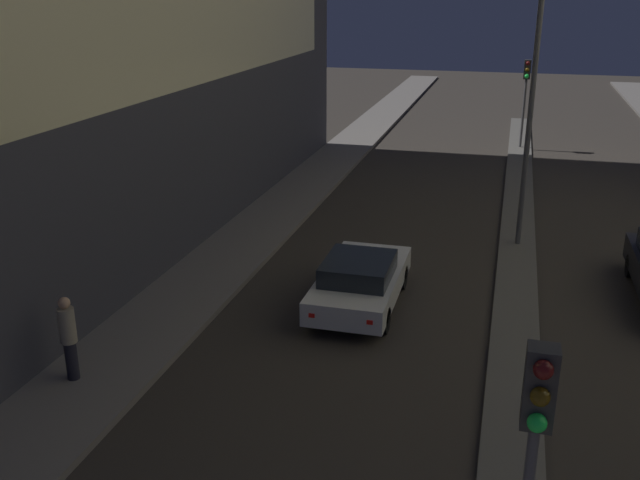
{
  "coord_description": "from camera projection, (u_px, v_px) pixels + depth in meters",
  "views": [
    {
      "loc": [
        -0.51,
        -4.05,
        7.66
      ],
      "look_at": [
        -5.5,
        14.44,
        0.81
      ],
      "focal_mm": 40.0,
      "sensor_mm": 36.0,
      "label": 1
    }
  ],
  "objects": [
    {
      "name": "street_lamp",
      "position": [
        538.0,
        32.0,
        19.98
      ],
      "size": [
        0.51,
        0.51,
        9.61
      ],
      "color": "#4C4C51",
      "rests_on": "median_strip"
    },
    {
      "name": "car_left_lane",
      "position": [
        360.0,
        280.0,
        17.8
      ],
      "size": [
        1.91,
        4.36,
        1.37
      ],
      "color": "silver",
      "rests_on": "ground"
    },
    {
      "name": "traffic_light_near",
      "position": [
        533.0,
        444.0,
        7.31
      ],
      "size": [
        0.32,
        0.42,
        4.21
      ],
      "color": "#4C4C51",
      "rests_on": "median_strip"
    },
    {
      "name": "pedestrian_on_left_sidewalk",
      "position": [
        68.0,
        336.0,
        14.12
      ],
      "size": [
        0.33,
        0.33,
        1.79
      ],
      "color": "black",
      "rests_on": "sidewalk_left"
    },
    {
      "name": "traffic_light_mid",
      "position": [
        526.0,
        84.0,
        34.22
      ],
      "size": [
        0.32,
        0.42,
        4.21
      ],
      "color": "#4C4C51",
      "rests_on": "median_strip"
    },
    {
      "name": "median_strip",
      "position": [
        518.0,
        216.0,
        24.96
      ],
      "size": [
        1.1,
        39.44,
        0.12
      ],
      "color": "#56544F",
      "rests_on": "ground"
    }
  ]
}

